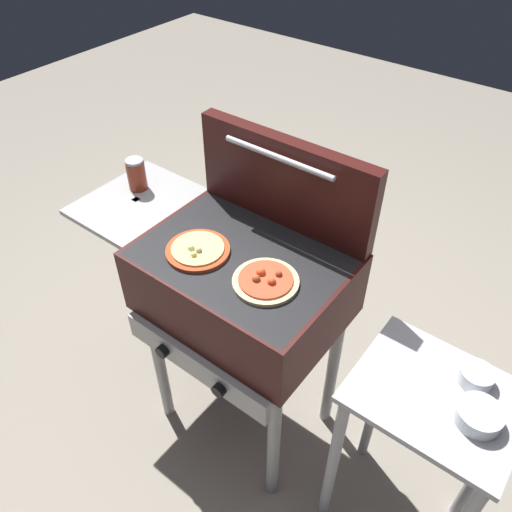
# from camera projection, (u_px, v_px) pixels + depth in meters

# --- Properties ---
(ground_plane) EXTENTS (8.00, 8.00, 0.00)m
(ground_plane) POSITION_uv_depth(u_px,v_px,m) (247.00, 413.00, 2.15)
(ground_plane) COLOR gray
(grill) EXTENTS (0.96, 0.53, 0.90)m
(grill) POSITION_uv_depth(u_px,v_px,m) (240.00, 286.00, 1.65)
(grill) COLOR #38110F
(grill) RESTS_ON ground_plane
(grill_lid_open) EXTENTS (0.63, 0.08, 0.30)m
(grill_lid_open) POSITION_uv_depth(u_px,v_px,m) (285.00, 182.00, 1.58)
(grill_lid_open) COLOR #38110F
(grill_lid_open) RESTS_ON grill
(pizza_cheese) EXTENTS (0.20, 0.20, 0.03)m
(pizza_cheese) POSITION_uv_depth(u_px,v_px,m) (198.00, 250.00, 1.56)
(pizza_cheese) COLOR #C64723
(pizza_cheese) RESTS_ON grill
(pizza_pepperoni) EXTENTS (0.19, 0.19, 0.04)m
(pizza_pepperoni) POSITION_uv_depth(u_px,v_px,m) (266.00, 281.00, 1.45)
(pizza_pepperoni) COLOR beige
(pizza_pepperoni) RESTS_ON grill
(sauce_jar) EXTENTS (0.07, 0.07, 0.12)m
(sauce_jar) POSITION_uv_depth(u_px,v_px,m) (136.00, 174.00, 1.79)
(sauce_jar) COLOR maroon
(sauce_jar) RESTS_ON grill
(prep_table) EXTENTS (0.44, 0.36, 0.76)m
(prep_table) POSITION_uv_depth(u_px,v_px,m) (420.00, 436.00, 1.49)
(prep_table) COLOR #B2B2B7
(prep_table) RESTS_ON ground_plane
(topping_bowl_near) EXTENTS (0.09, 0.09, 0.04)m
(topping_bowl_near) POSITION_uv_depth(u_px,v_px,m) (476.00, 377.00, 1.36)
(topping_bowl_near) COLOR silver
(topping_bowl_near) RESTS_ON prep_table
(topping_bowl_far) EXTENTS (0.12, 0.12, 0.04)m
(topping_bowl_far) POSITION_uv_depth(u_px,v_px,m) (479.00, 416.00, 1.27)
(topping_bowl_far) COLOR silver
(topping_bowl_far) RESTS_ON prep_table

